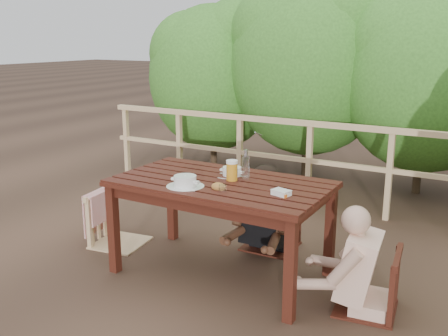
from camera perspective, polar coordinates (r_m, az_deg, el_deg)
The scene contains 16 objects.
ground at distance 4.39m, azimuth -0.33°, elevation -11.60°, with size 60.00×60.00×0.00m, color #4F3628.
table at distance 4.23m, azimuth -0.34°, elevation -6.79°, with size 1.71×0.96×0.79m, color #36140C.
chair_left at distance 4.90m, azimuth -11.72°, elevation -3.09°, with size 0.47×0.47×0.95m, color tan.
chair_far at distance 4.74m, azimuth 5.32°, elevation -3.49°, with size 0.47×0.47×0.94m, color #36140C.
chair_right at distance 3.81m, azimuth 15.93°, elevation -9.08°, with size 0.44×0.44×0.89m, color #36140C.
woman at distance 4.71m, azimuth 5.46°, elevation -1.62°, with size 0.51×0.62×1.26m, color black, non-canonical shape.
diner_right at distance 3.73m, azimuth 16.58°, elevation -6.40°, with size 0.51×0.63×1.28m, color beige, non-canonical shape.
railing at distance 5.93m, azimuth 9.45°, elevation 0.39°, with size 5.60×0.10×1.01m, color tan.
hedge_row at distance 6.79m, azimuth 16.91°, elevation 13.63°, with size 6.60×1.60×3.80m, color #346A22, non-canonical shape.
soup_near at distance 3.96m, azimuth -4.35°, elevation -1.55°, with size 0.30×0.30×0.10m, color white.
soup_far at distance 4.25m, azimuth 0.89°, elevation -0.47°, with size 0.26×0.26×0.09m, color white.
bread_roll at distance 3.87m, azimuth -0.63°, elevation -2.11°, with size 0.11×0.09×0.07m, color #AD732F.
beer_glass at distance 4.09m, azimuth 0.88°, elevation -0.37°, with size 0.09×0.09×0.18m, color orange.
bottle at distance 4.11m, azimuth 2.45°, elevation 0.27°, with size 0.06×0.06×0.26m, color silver.
tumbler at distance 3.81m, azimuth -0.17°, elevation -2.40°, with size 0.06×0.06×0.07m, color silver.
butter_tub at distance 3.75m, azimuth 6.39°, elevation -2.85°, with size 0.13×0.09×0.06m, color white.
Camera 1 is at (1.99, -3.40, 1.93)m, focal length 41.00 mm.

